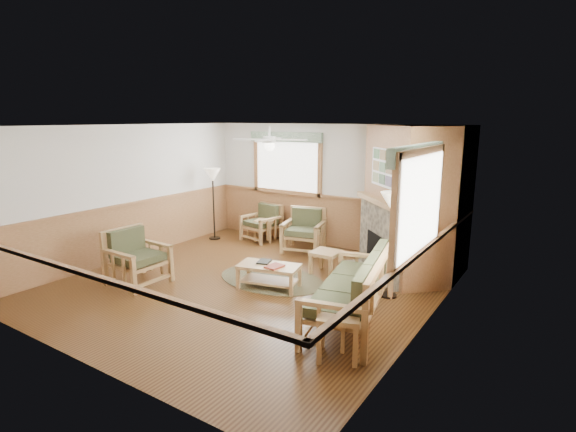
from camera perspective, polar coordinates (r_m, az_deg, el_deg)
The scene contains 24 objects.
floor at distance 7.84m, azimuth -5.31°, elevation -8.86°, with size 6.00×6.00×0.01m, color #4C2E15.
ceiling at distance 7.31m, azimuth -5.74°, elevation 11.32°, with size 6.00×6.00×0.01m, color white.
wall_back at distance 9.94m, azimuth 5.32°, elevation 3.78°, with size 6.00×0.02×2.70m, color silver.
wall_front at distance 5.51m, azimuth -25.36°, elevation -4.39°, with size 6.00×0.02×2.70m, color silver.
wall_left at distance 9.59m, azimuth -19.71°, elevation 2.79°, with size 0.02×6.00×2.70m, color silver.
wall_right at distance 6.10m, azimuth 17.15°, elevation -2.20°, with size 0.02×6.00×2.70m, color silver.
wainscot at distance 7.66m, azimuth -5.39°, elevation -4.98°, with size 6.00×6.00×1.10m, color #95653D, non-canonical shape.
fireplace at distance 8.29m, azimuth 14.82°, elevation 1.69°, with size 2.20×2.20×2.70m, color #95653D, non-canonical shape.
window_back at distance 10.36m, azimuth -0.13°, elevation 10.73°, with size 1.90×0.16×1.50m, color white, non-canonical shape.
window_right at distance 5.74m, azimuth 16.95°, elevation 8.88°, with size 0.16×1.90×1.50m, color white, non-canonical shape.
ceiling_fan at distance 7.37m, azimuth -2.39°, elevation 11.07°, with size 1.24×1.24×0.36m, color white, non-canonical shape.
sofa at distance 6.40m, azimuth 8.02°, elevation -9.10°, with size 0.89×2.17×1.00m, color #A8804E, non-canonical shape.
armchair_back_left at distance 10.56m, azimuth -3.41°, elevation -0.85°, with size 0.74×0.74×0.83m, color #A8804E, non-canonical shape.
armchair_back_right at distance 9.66m, azimuth 1.98°, elevation -1.86°, with size 0.81×0.81×0.91m, color #A8804E, non-canonical shape.
armchair_left at distance 8.19m, azimuth -18.56°, elevation -4.98°, with size 0.85×0.85×0.95m, color #A8804E, non-canonical shape.
coffee_table at distance 7.65m, azimuth -2.43°, elevation -7.67°, with size 1.02×0.51×0.41m, color #A8804E, non-canonical shape.
end_table_chairs at distance 10.53m, azimuth -2.91°, elevation -1.82°, with size 0.44×0.42×0.49m, color #A8804E, non-canonical shape.
end_table_sofa at distance 5.59m, azimuth 6.41°, elevation -14.83°, with size 0.50×0.48×0.56m, color #A8804E, non-canonical shape.
footstool at distance 8.37m, azimuth 4.82°, elevation -5.86°, with size 0.49×0.49×0.43m, color #A8804E, non-canonical shape.
braided_rug at distance 8.11m, azimuth -2.11°, elevation -7.99°, with size 2.02×2.02×0.01m, color #4C462E.
floor_lamp_left at distance 10.69m, azimuth -9.43°, elevation 1.53°, with size 0.39×0.39×1.69m, color black, non-canonical shape.
floor_lamp_right at distance 7.28m, azimuth 12.93°, elevation -3.65°, with size 0.39×0.39×1.71m, color black, non-canonical shape.
book_red at distance 7.46m, azimuth -1.72°, elevation -6.31°, with size 0.22×0.30×0.03m, color maroon.
book_dark at distance 7.72m, azimuth -3.05°, elevation -5.71°, with size 0.20×0.27×0.03m, color black.
Camera 1 is at (4.57, -5.71, 2.83)m, focal length 28.00 mm.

